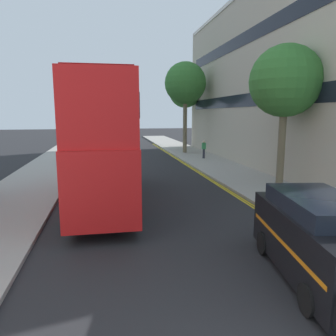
{
  "coord_description": "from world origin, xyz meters",
  "views": [
    {
      "loc": [
        -2.11,
        -2.38,
        4.13
      ],
      "look_at": [
        0.5,
        11.0,
        1.8
      ],
      "focal_mm": 33.82,
      "sensor_mm": 36.0,
      "label": 1
    }
  ],
  "objects": [
    {
      "name": "kerb_line_inner",
      "position": [
        4.24,
        14.0,
        0.0
      ],
      "size": [
        0.1,
        56.0,
        0.01
      ],
      "primitive_type": "cube",
      "color": "yellow",
      "rests_on": "ground"
    },
    {
      "name": "street_tree_far",
      "position": [
        7.26,
        34.87,
        6.72
      ],
      "size": [
        3.84,
        3.84,
        8.57
      ],
      "color": "#6B6047",
      "rests_on": "sidewalk_right"
    },
    {
      "name": "sidewalk_left",
      "position": [
        -6.5,
        16.0,
        0.07
      ],
      "size": [
        4.0,
        80.0,
        0.14
      ],
      "primitive_type": "cube",
      "color": "#9E9991",
      "rests_on": "ground"
    },
    {
      "name": "street_tree_mid",
      "position": [
        5.98,
        29.84,
        7.2
      ],
      "size": [
        4.22,
        4.22,
        9.23
      ],
      "color": "#6B6047",
      "rests_on": "sidewalk_right"
    },
    {
      "name": "townhouse_terrace_right",
      "position": [
        13.5,
        22.34,
        6.82
      ],
      "size": [
        10.08,
        28.0,
        13.63
      ],
      "color": "#B2A893",
      "rests_on": "ground"
    },
    {
      "name": "kerb_line_outer",
      "position": [
        4.4,
        14.0,
        0.0
      ],
      "size": [
        0.1,
        56.0,
        0.01
      ],
      "primitive_type": "cube",
      "color": "yellow",
      "rests_on": "ground"
    },
    {
      "name": "pedestrian_far",
      "position": [
        6.6,
        25.17,
        0.99
      ],
      "size": [
        0.34,
        0.22,
        1.62
      ],
      "color": "#2D2D38",
      "rests_on": "sidewalk_right"
    },
    {
      "name": "taxi_minivan",
      "position": [
        3.02,
        4.11,
        1.07
      ],
      "size": [
        2.67,
        5.06,
        2.12
      ],
      "color": "black",
      "rests_on": "ground"
    },
    {
      "name": "street_tree_near",
      "position": [
        7.31,
        13.4,
        5.81
      ],
      "size": [
        3.8,
        3.8,
        7.62
      ],
      "color": "#6B6047",
      "rests_on": "sidewalk_right"
    },
    {
      "name": "sidewalk_right",
      "position": [
        6.5,
        16.0,
        0.07
      ],
      "size": [
        4.0,
        80.0,
        0.14
      ],
      "primitive_type": "cube",
      "color": "#9E9991",
      "rests_on": "ground"
    },
    {
      "name": "double_decker_bus_away",
      "position": [
        -2.23,
        12.63,
        3.03
      ],
      "size": [
        2.94,
        10.85,
        5.64
      ],
      "color": "red",
      "rests_on": "ground"
    }
  ]
}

